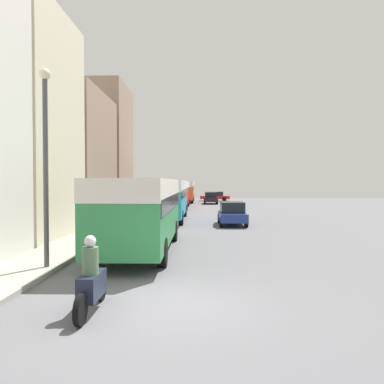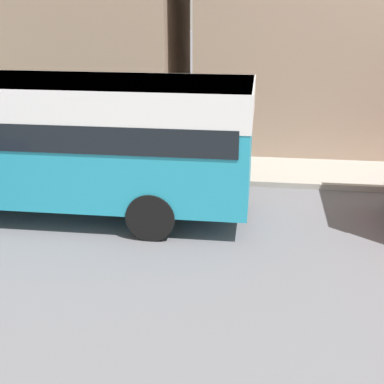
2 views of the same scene
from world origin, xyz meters
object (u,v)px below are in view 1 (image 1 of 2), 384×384
at_px(car_crossing, 211,198).
at_px(car_far_curb, 215,196).
at_px(bus_rear, 185,189).
at_px(pedestrian_near_curb, 155,199).
at_px(motorcycle_behind_lead, 91,282).
at_px(car_distant, 232,213).
at_px(bus_third_in_line, 177,191).
at_px(bus_lead, 142,205).
at_px(bus_following, 168,194).

relative_size(car_crossing, car_far_curb, 0.86).
relative_size(bus_rear, car_crossing, 2.85).
bearing_deg(pedestrian_near_curb, car_crossing, 51.20).
bearing_deg(motorcycle_behind_lead, car_far_curb, 84.57).
relative_size(car_distant, pedestrian_near_curb, 2.33).
distance_m(car_crossing, car_distant, 24.48).
relative_size(bus_third_in_line, car_distant, 2.52).
distance_m(motorcycle_behind_lead, car_distant, 17.49).
height_order(bus_lead, car_crossing, bus_lead).
bearing_deg(bus_rear, car_crossing, -49.36).
height_order(bus_following, bus_rear, bus_following).
relative_size(bus_following, pedestrian_near_curb, 6.14).
distance_m(bus_third_in_line, car_distant, 16.79).
bearing_deg(car_distant, bus_rear, 98.59).
distance_m(bus_lead, car_distant, 10.71).
height_order(bus_rear, car_crossing, bus_rear).
bearing_deg(car_far_curb, bus_lead, -6.39).
distance_m(bus_third_in_line, pedestrian_near_curb, 2.66).
bearing_deg(bus_following, car_crossing, 79.93).
bearing_deg(bus_lead, bus_third_in_line, 90.30).
height_order(bus_third_in_line, car_crossing, bus_third_in_line).
xyz_separation_m(bus_following, car_crossing, (3.80, 21.40, -1.17)).
bearing_deg(car_crossing, bus_third_in_line, -115.33).
xyz_separation_m(bus_lead, motorcycle_behind_lead, (0.02, -7.27, -1.27)).
xyz_separation_m(car_crossing, car_distant, (0.74, -24.46, 0.01)).
distance_m(bus_lead, car_crossing, 34.32).
relative_size(bus_third_in_line, pedestrian_near_curb, 5.86).
height_order(bus_third_in_line, bus_rear, bus_rear).
bearing_deg(bus_rear, bus_lead, -90.37).
distance_m(car_crossing, pedestrian_near_curb, 10.27).
height_order(bus_rear, car_distant, bus_rear).
bearing_deg(bus_rear, car_distant, -81.41).
distance_m(bus_following, car_far_curb, 29.36).
bearing_deg(motorcycle_behind_lead, car_crossing, 84.73).
distance_m(bus_third_in_line, car_crossing, 9.34).
bearing_deg(car_far_curb, car_crossing, -6.27).
relative_size(car_crossing, pedestrian_near_curb, 2.32).
bearing_deg(bus_third_in_line, motorcycle_behind_lead, -89.74).
distance_m(car_crossing, car_far_curb, 7.61).
bearing_deg(motorcycle_behind_lead, bus_lead, 90.13).
distance_m(bus_lead, pedestrian_near_curb, 26.22).
distance_m(car_distant, pedestrian_near_curb, 17.96).
bearing_deg(bus_lead, car_crossing, 83.58).
height_order(car_distant, pedestrian_near_curb, pedestrian_near_curb).
relative_size(bus_following, bus_rear, 0.93).
relative_size(motorcycle_behind_lead, car_far_curb, 0.50).
bearing_deg(car_distant, bus_lead, -115.42).
relative_size(motorcycle_behind_lead, car_distant, 0.58).
relative_size(bus_rear, car_far_curb, 2.45).
bearing_deg(car_crossing, motorcycle_behind_lead, -95.27).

